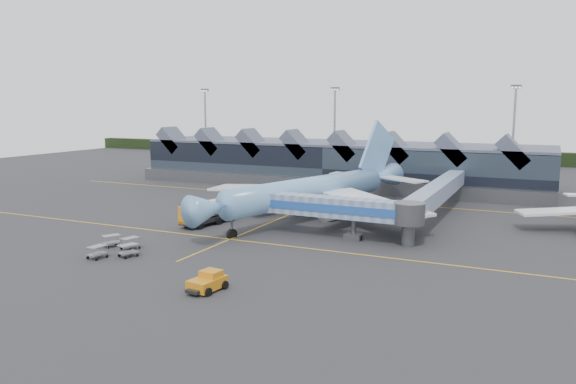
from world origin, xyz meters
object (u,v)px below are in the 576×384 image
at_px(jet_bridge, 347,210).
at_px(pushback_tug, 208,282).
at_px(fuel_truck, 211,210).
at_px(main_airliner, 315,190).

height_order(jet_bridge, pushback_tug, jet_bridge).
bearing_deg(fuel_truck, pushback_tug, -47.25).
height_order(main_airliner, pushback_tug, main_airliner).
bearing_deg(pushback_tug, main_airliner, 103.50).
relative_size(main_airliner, fuel_truck, 4.28).
height_order(main_airliner, jet_bridge, main_airliner).
xyz_separation_m(jet_bridge, pushback_tug, (-5.36, -25.59, -3.21)).
bearing_deg(pushback_tug, fuel_truck, 129.80).
bearing_deg(jet_bridge, fuel_truck, 179.21).
relative_size(main_airliner, pushback_tug, 10.64).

